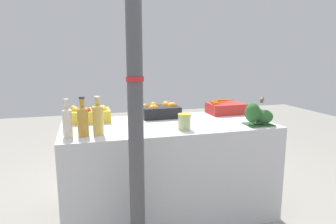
% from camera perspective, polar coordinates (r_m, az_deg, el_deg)
% --- Properties ---
extents(ground_plane, '(10.00, 10.00, 0.00)m').
position_cam_1_polar(ground_plane, '(2.90, -0.00, -18.37)').
color(ground_plane, gray).
extents(market_table, '(1.79, 0.84, 0.83)m').
position_cam_1_polar(market_table, '(2.72, -0.00, -10.71)').
color(market_table, silver).
rests_on(market_table, ground_plane).
extents(support_pole, '(0.11, 0.11, 2.30)m').
position_cam_1_polar(support_pole, '(1.86, -6.26, 2.83)').
color(support_pole, '#4C4C51').
rests_on(support_pole, ground_plane).
extents(apple_crate, '(0.35, 0.25, 0.14)m').
position_cam_1_polar(apple_crate, '(2.75, -14.52, -0.40)').
color(apple_crate, gold).
rests_on(apple_crate, market_table).
extents(orange_crate, '(0.35, 0.25, 0.14)m').
position_cam_1_polar(orange_crate, '(2.85, -1.49, 0.32)').
color(orange_crate, black).
rests_on(orange_crate, market_table).
extents(carrot_crate, '(0.35, 0.25, 0.14)m').
position_cam_1_polar(carrot_crate, '(3.08, 10.90, 0.75)').
color(carrot_crate, red).
rests_on(carrot_crate, market_table).
extents(broccoli_pile, '(0.24, 0.18, 0.19)m').
position_cam_1_polar(broccoli_pile, '(2.63, 16.77, -0.58)').
color(broccoli_pile, '#2D602D').
rests_on(broccoli_pile, market_table).
extents(juice_bottle_cloudy, '(0.07, 0.07, 0.28)m').
position_cam_1_polar(juice_bottle_cloudy, '(2.25, -18.63, -1.69)').
color(juice_bottle_cloudy, beige).
rests_on(juice_bottle_cloudy, market_table).
extents(juice_bottle_amber, '(0.08, 0.08, 0.29)m').
position_cam_1_polar(juice_bottle_amber, '(2.25, -15.91, -1.44)').
color(juice_bottle_amber, gold).
rests_on(juice_bottle_amber, market_table).
extents(juice_bottle_golden, '(0.08, 0.08, 0.29)m').
position_cam_1_polar(juice_bottle_golden, '(2.25, -13.19, -1.23)').
color(juice_bottle_golden, gold).
rests_on(juice_bottle_golden, market_table).
extents(pickle_jar, '(0.10, 0.10, 0.13)m').
position_cam_1_polar(pickle_jar, '(2.37, 3.13, -1.86)').
color(pickle_jar, '#B2C684').
rests_on(pickle_jar, market_table).
extents(sparrow_bird, '(0.09, 0.11, 0.05)m').
position_cam_1_polar(sparrow_bird, '(2.63, 17.46, 2.33)').
color(sparrow_bird, '#4C3D2D').
rests_on(sparrow_bird, broccoli_pile).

